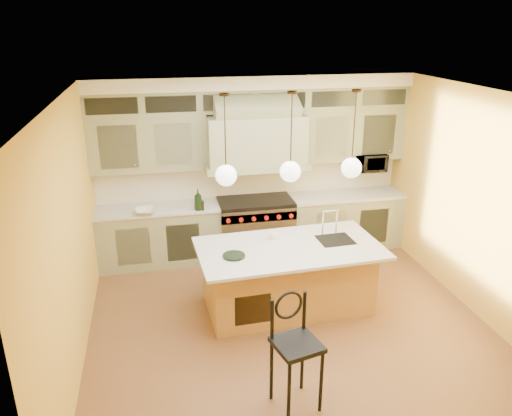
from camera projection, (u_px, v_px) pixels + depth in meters
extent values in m
plane|color=brown|center=(289.00, 325.00, 6.39)|extent=(5.00, 5.00, 0.00)
plane|color=white|center=(296.00, 96.00, 5.37)|extent=(5.00, 5.00, 0.00)
plane|color=gold|center=(251.00, 165.00, 8.17)|extent=(5.00, 0.00, 5.00)
plane|color=gold|center=(387.00, 349.00, 3.59)|extent=(5.00, 0.00, 5.00)
plane|color=gold|center=(70.00, 239.00, 5.40)|extent=(0.00, 5.00, 5.00)
plane|color=gold|center=(481.00, 206.00, 6.36)|extent=(0.00, 5.00, 5.00)
cube|color=gray|center=(160.00, 236.00, 7.93)|extent=(1.90, 0.65, 0.90)
cube|color=gray|center=(344.00, 221.00, 8.52)|extent=(1.90, 0.65, 0.90)
cube|color=silver|center=(158.00, 208.00, 7.76)|extent=(1.90, 0.68, 0.04)
cube|color=silver|center=(345.00, 195.00, 8.35)|extent=(1.90, 0.68, 0.04)
cube|color=beige|center=(251.00, 178.00, 8.23)|extent=(5.00, 0.04, 0.56)
cube|color=gray|center=(148.00, 143.00, 7.53)|extent=(1.75, 0.35, 0.85)
cube|color=gray|center=(350.00, 134.00, 8.15)|extent=(1.75, 0.35, 0.85)
cube|color=gray|center=(255.00, 139.00, 7.67)|extent=(1.50, 0.70, 0.75)
cube|color=gray|center=(255.00, 164.00, 7.81)|extent=(1.60, 0.76, 0.10)
cube|color=#333833|center=(253.00, 100.00, 7.63)|extent=(5.00, 0.35, 0.35)
cube|color=white|center=(253.00, 82.00, 7.51)|extent=(5.00, 0.47, 0.20)
cube|color=silver|center=(255.00, 229.00, 8.20)|extent=(1.20, 0.70, 0.90)
cube|color=black|center=(255.00, 201.00, 8.03)|extent=(1.20, 0.70, 0.06)
cube|color=silver|center=(259.00, 217.00, 7.79)|extent=(1.20, 0.06, 0.14)
cube|color=#A27739|center=(288.00, 278.00, 6.66)|extent=(2.17, 1.12, 0.88)
cube|color=silver|center=(290.00, 248.00, 6.46)|extent=(2.44, 1.38, 0.04)
cube|color=black|center=(335.00, 241.00, 6.66)|extent=(0.48, 0.43, 0.05)
cylinder|color=black|center=(289.00, 393.00, 4.74)|extent=(0.04, 0.04, 0.70)
cylinder|color=black|center=(321.00, 382.00, 4.88)|extent=(0.04, 0.04, 0.70)
cylinder|color=black|center=(271.00, 370.00, 5.04)|extent=(0.04, 0.04, 0.70)
cylinder|color=black|center=(302.00, 360.00, 5.19)|extent=(0.04, 0.04, 0.70)
cube|color=black|center=(297.00, 345.00, 4.83)|extent=(0.52, 0.52, 0.05)
torus|color=black|center=(289.00, 305.00, 4.86)|extent=(0.30, 0.10, 0.31)
imported|color=black|center=(368.00, 162.00, 8.31)|extent=(0.54, 0.37, 0.30)
imported|color=black|center=(198.00, 200.00, 7.58)|extent=(0.14, 0.14, 0.33)
imported|color=black|center=(201.00, 204.00, 7.61)|extent=(0.10, 0.10, 0.20)
imported|color=silver|center=(146.00, 211.00, 7.48)|extent=(0.32, 0.32, 0.08)
imported|color=white|center=(273.00, 235.00, 6.66)|extent=(0.13, 0.13, 0.10)
cylinder|color=#2D2319|center=(224.00, 94.00, 5.65)|extent=(0.12, 0.12, 0.03)
cylinder|color=#2D2319|center=(225.00, 133.00, 5.81)|extent=(0.02, 0.02, 0.93)
sphere|color=white|center=(226.00, 175.00, 5.99)|extent=(0.26, 0.26, 0.26)
cylinder|color=#2D2319|center=(292.00, 92.00, 5.80)|extent=(0.12, 0.12, 0.03)
cylinder|color=#2D2319|center=(291.00, 130.00, 5.96)|extent=(0.02, 0.02, 0.93)
sphere|color=white|center=(290.00, 172.00, 6.14)|extent=(0.26, 0.26, 0.26)
cylinder|color=#2D2319|center=(357.00, 91.00, 5.95)|extent=(0.12, 0.12, 0.03)
cylinder|color=#2D2319|center=(354.00, 127.00, 6.11)|extent=(0.02, 0.02, 0.93)
sphere|color=white|center=(351.00, 168.00, 6.29)|extent=(0.26, 0.26, 0.26)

